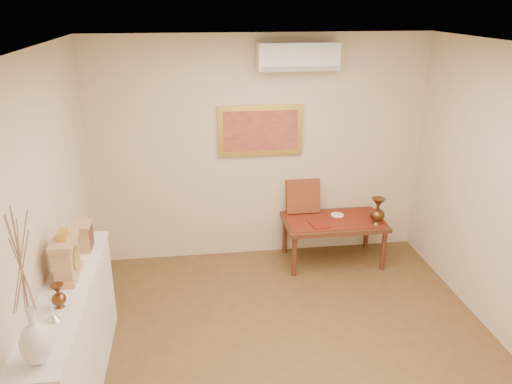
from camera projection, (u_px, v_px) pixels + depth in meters
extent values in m
plane|color=brown|center=(296.00, 370.00, 4.37)|extent=(4.50, 4.50, 0.00)
plane|color=white|center=(308.00, 52.00, 3.39)|extent=(4.50, 4.50, 0.00)
cube|color=beige|center=(260.00, 150.00, 5.96)|extent=(4.00, 0.02, 2.70)
cube|color=beige|center=(33.00, 247.00, 3.63)|extent=(0.02, 4.50, 2.70)
cube|color=maroon|center=(334.00, 220.00, 6.01)|extent=(1.14, 0.59, 0.01)
cylinder|color=silver|center=(337.00, 215.00, 6.12)|extent=(0.16, 0.16, 0.01)
cube|color=maroon|center=(318.00, 224.00, 5.87)|extent=(0.23, 0.28, 0.01)
cube|color=#591411|center=(303.00, 196.00, 6.16)|extent=(0.42, 0.18, 0.43)
cube|color=white|center=(73.00, 344.00, 3.97)|extent=(0.35, 2.00, 0.95)
cube|color=white|center=(65.00, 291.00, 3.79)|extent=(0.37, 2.02, 0.03)
cube|color=tan|center=(69.00, 275.00, 3.94)|extent=(0.16, 0.36, 0.05)
cube|color=tan|center=(66.00, 258.00, 3.89)|extent=(0.14, 0.30, 0.25)
cylinder|color=beige|center=(76.00, 257.00, 3.89)|extent=(0.01, 0.17, 0.17)
cylinder|color=gold|center=(77.00, 257.00, 3.90)|extent=(0.01, 0.19, 0.19)
cube|color=tan|center=(64.00, 241.00, 3.83)|extent=(0.17, 0.34, 0.04)
cube|color=gold|center=(63.00, 235.00, 3.81)|extent=(0.06, 0.11, 0.07)
cube|color=tan|center=(83.00, 238.00, 4.36)|extent=(0.15, 0.20, 0.22)
cube|color=#542A19|center=(92.00, 242.00, 4.39)|extent=(0.01, 0.17, 0.09)
cube|color=#542A19|center=(91.00, 232.00, 4.36)|extent=(0.01, 0.17, 0.09)
cube|color=tan|center=(81.00, 225.00, 4.32)|extent=(0.16, 0.21, 0.02)
cube|color=#542A19|center=(334.00, 222.00, 6.02)|extent=(1.20, 0.70, 0.05)
cylinder|color=#542A19|center=(294.00, 256.00, 5.79)|extent=(0.06, 0.06, 0.50)
cylinder|color=#542A19|center=(383.00, 250.00, 5.92)|extent=(0.06, 0.06, 0.50)
cylinder|color=#542A19|center=(285.00, 235.00, 6.32)|extent=(0.06, 0.06, 0.50)
cylinder|color=#542A19|center=(367.00, 230.00, 6.46)|extent=(0.06, 0.06, 0.50)
cube|color=gold|center=(261.00, 130.00, 5.85)|extent=(1.00, 0.05, 0.60)
cube|color=#AA563B|center=(261.00, 131.00, 5.82)|extent=(0.88, 0.01, 0.48)
cube|color=silver|center=(298.00, 56.00, 5.49)|extent=(0.90, 0.24, 0.30)
cube|color=gray|center=(300.00, 69.00, 5.43)|extent=(0.86, 0.02, 0.05)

